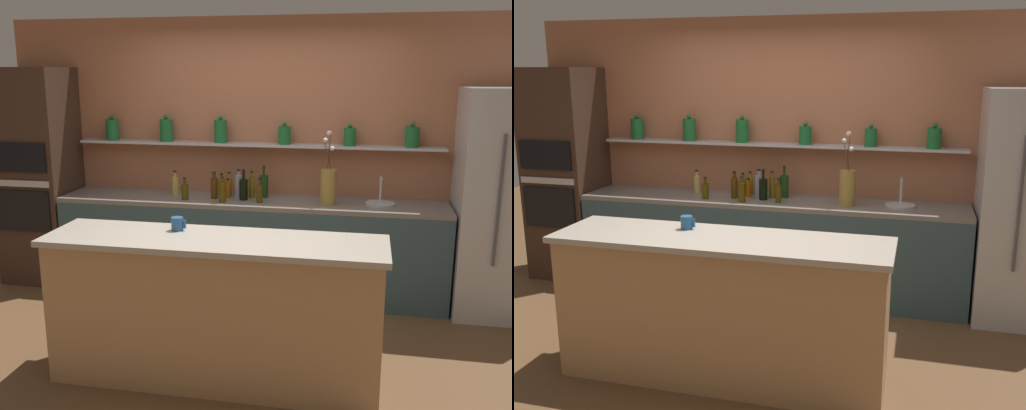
% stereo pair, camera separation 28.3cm
% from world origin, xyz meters
% --- Properties ---
extents(ground_plane, '(12.00, 12.00, 0.00)m').
position_xyz_m(ground_plane, '(0.00, 0.00, 0.00)').
color(ground_plane, brown).
extents(back_wall_unit, '(5.20, 0.28, 2.60)m').
position_xyz_m(back_wall_unit, '(-0.00, 1.60, 1.30)').
color(back_wall_unit, '#A86647').
rests_on(back_wall_unit, ground_plane).
extents(back_counter_unit, '(3.63, 0.62, 0.92)m').
position_xyz_m(back_counter_unit, '(-0.10, 1.24, 0.46)').
color(back_counter_unit, '#334C56').
rests_on(back_counter_unit, ground_plane).
extents(island_counter, '(2.28, 0.61, 1.02)m').
position_xyz_m(island_counter, '(0.00, -0.40, 0.51)').
color(island_counter, tan).
rests_on(island_counter, ground_plane).
extents(refrigerator, '(0.86, 0.73, 1.96)m').
position_xyz_m(refrigerator, '(2.17, 1.20, 0.98)').
color(refrigerator, '#B7B7BC').
rests_on(refrigerator, ground_plane).
extents(oven_tower, '(0.67, 0.64, 2.13)m').
position_xyz_m(oven_tower, '(-2.27, 1.24, 1.06)').
color(oven_tower, '#3D281E').
rests_on(oven_tower, ground_plane).
extents(flower_vase, '(0.14, 0.18, 0.66)m').
position_xyz_m(flower_vase, '(0.64, 1.16, 1.10)').
color(flower_vase, olive).
rests_on(flower_vase, back_counter_unit).
extents(sink_fixture, '(0.26, 0.26, 0.25)m').
position_xyz_m(sink_fixture, '(1.10, 1.25, 0.95)').
color(sink_fixture, '#B7B7BC').
rests_on(sink_fixture, back_counter_unit).
extents(bottle_spirit_0, '(0.07, 0.07, 0.26)m').
position_xyz_m(bottle_spirit_0, '(-0.43, 1.20, 1.03)').
color(bottle_spirit_0, '#4C2D0C').
rests_on(bottle_spirit_0, back_counter_unit).
extents(bottle_oil_1, '(0.05, 0.05, 0.23)m').
position_xyz_m(bottle_oil_1, '(0.02, 1.12, 1.01)').
color(bottle_oil_1, '#47380A').
rests_on(bottle_oil_1, back_counter_unit).
extents(bottle_wine_2, '(0.08, 0.08, 0.30)m').
position_xyz_m(bottle_wine_2, '(0.01, 1.35, 1.03)').
color(bottle_wine_2, '#193814').
rests_on(bottle_wine_2, back_counter_unit).
extents(bottle_spirit_3, '(0.08, 0.08, 0.28)m').
position_xyz_m(bottle_spirit_3, '(-0.21, 1.27, 1.03)').
color(bottle_spirit_3, gray).
rests_on(bottle_spirit_3, back_counter_unit).
extents(bottle_oil_4, '(0.05, 0.05, 0.23)m').
position_xyz_m(bottle_oil_4, '(-0.33, 1.39, 1.01)').
color(bottle_oil_4, olive).
rests_on(bottle_oil_4, back_counter_unit).
extents(bottle_oil_5, '(0.05, 0.05, 0.26)m').
position_xyz_m(bottle_oil_5, '(-0.09, 1.31, 1.03)').
color(bottle_oil_5, brown).
rests_on(bottle_oil_5, back_counter_unit).
extents(bottle_oil_6, '(0.06, 0.06, 0.24)m').
position_xyz_m(bottle_oil_6, '(-0.32, 1.06, 1.02)').
color(bottle_oil_6, '#47380A').
rests_on(bottle_oil_6, back_counter_unit).
extents(bottle_spirit_7, '(0.07, 0.07, 0.23)m').
position_xyz_m(bottle_spirit_7, '(-0.85, 1.30, 1.02)').
color(bottle_spirit_7, tan).
rests_on(bottle_spirit_7, back_counter_unit).
extents(bottle_oil_8, '(0.06, 0.06, 0.21)m').
position_xyz_m(bottle_oil_8, '(-0.69, 1.11, 1.00)').
color(bottle_oil_8, '#47380A').
rests_on(bottle_oil_8, back_counter_unit).
extents(bottle_oil_9, '(0.07, 0.07, 0.21)m').
position_xyz_m(bottle_oil_9, '(-0.41, 1.39, 1.00)').
color(bottle_oil_9, brown).
rests_on(bottle_oil_9, back_counter_unit).
extents(bottle_sauce_10, '(0.05, 0.05, 0.18)m').
position_xyz_m(bottle_sauce_10, '(-0.32, 1.28, 1.00)').
color(bottle_sauce_10, '#9E4C0A').
rests_on(bottle_sauce_10, back_counter_unit).
extents(bottle_wine_11, '(0.08, 0.08, 0.29)m').
position_xyz_m(bottle_wine_11, '(-0.15, 1.20, 1.02)').
color(bottle_wine_11, black).
rests_on(bottle_wine_11, back_counter_unit).
extents(coffee_mug, '(0.10, 0.08, 0.09)m').
position_xyz_m(coffee_mug, '(-0.29, -0.26, 1.07)').
color(coffee_mug, '#235184').
rests_on(coffee_mug, island_counter).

